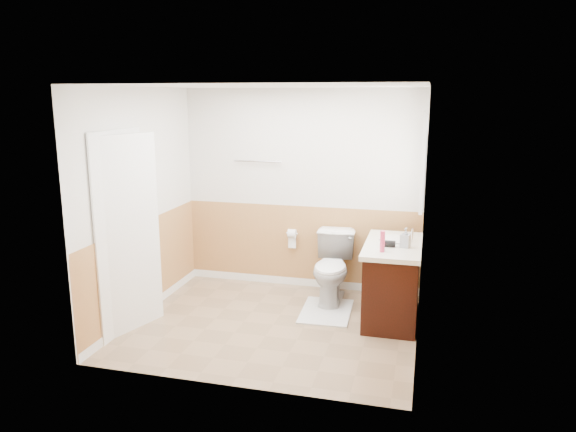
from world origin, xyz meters
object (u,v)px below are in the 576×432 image
(toilet, at_px, (332,268))
(soap_dispenser, at_px, (406,238))
(bath_mat, at_px, (326,311))
(lotion_bottle, at_px, (382,242))
(vanity_cabinet, at_px, (392,283))

(toilet, relative_size, soap_dispenser, 3.94)
(bath_mat, distance_m, soap_dispenser, 1.27)
(soap_dispenser, bearing_deg, lotion_bottle, -132.60)
(vanity_cabinet, xyz_separation_m, lotion_bottle, (-0.10, -0.35, 0.56))
(vanity_cabinet, distance_m, soap_dispenser, 0.58)
(toilet, distance_m, vanity_cabinet, 0.80)
(vanity_cabinet, xyz_separation_m, soap_dispenser, (0.12, -0.11, 0.55))
(lotion_bottle, distance_m, soap_dispenser, 0.33)
(toilet, bearing_deg, vanity_cabinet, -27.28)
(toilet, distance_m, lotion_bottle, 1.08)
(soap_dispenser, bearing_deg, vanity_cabinet, 137.63)
(toilet, relative_size, bath_mat, 1.02)
(vanity_cabinet, relative_size, soap_dispenser, 5.29)
(bath_mat, distance_m, lotion_bottle, 1.18)
(lotion_bottle, height_order, soap_dispenser, lotion_bottle)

